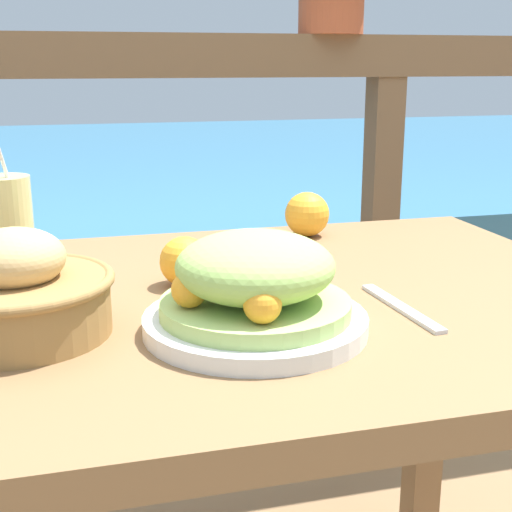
# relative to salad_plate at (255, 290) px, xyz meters

# --- Properties ---
(patio_table) EXTENTS (0.93, 0.74, 0.70)m
(patio_table) POSITION_rel_salad_plate_xyz_m (0.07, 0.13, -0.16)
(patio_table) COLOR olive
(patio_table) RESTS_ON ground_plane
(railing_fence) EXTENTS (2.80, 0.08, 1.05)m
(railing_fence) POSITION_rel_salad_plate_xyz_m (0.07, 0.81, 0.00)
(railing_fence) COLOR brown
(railing_fence) RESTS_ON ground_plane
(sea_backdrop) EXTENTS (12.00, 4.00, 0.50)m
(sea_backdrop) POSITION_rel_salad_plate_xyz_m (0.07, 3.31, -0.50)
(sea_backdrop) COLOR teal
(sea_backdrop) RESTS_ON ground_plane
(salad_plate) EXTENTS (0.25, 0.25, 0.11)m
(salad_plate) POSITION_rel_salad_plate_xyz_m (0.00, 0.00, 0.00)
(salad_plate) COLOR silver
(salad_plate) RESTS_ON patio_table
(drink_glass) EXTENTS (0.07, 0.08, 0.24)m
(drink_glass) POSITION_rel_salad_plate_xyz_m (-0.28, 0.26, 0.03)
(drink_glass) COLOR #DBCC7F
(drink_glass) RESTS_ON patio_table
(bread_basket) EXTENTS (0.22, 0.22, 0.12)m
(bread_basket) POSITION_rel_salad_plate_xyz_m (-0.26, 0.06, -0.00)
(bread_basket) COLOR olive
(bread_basket) RESTS_ON patio_table
(fork) EXTENTS (0.03, 0.18, 0.00)m
(fork) POSITION_rel_salad_plate_xyz_m (0.19, 0.02, -0.05)
(fork) COLOR silver
(fork) RESTS_ON patio_table
(orange_near_basket) EXTENTS (0.07, 0.07, 0.07)m
(orange_near_basket) POSITION_rel_salad_plate_xyz_m (-0.05, 0.19, -0.02)
(orange_near_basket) COLOR #F9A328
(orange_near_basket) RESTS_ON patio_table
(orange_near_glass) EXTENTS (0.08, 0.08, 0.08)m
(orange_near_glass) POSITION_rel_salad_plate_xyz_m (0.20, 0.42, -0.01)
(orange_near_glass) COLOR #F9A328
(orange_near_glass) RESTS_ON patio_table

